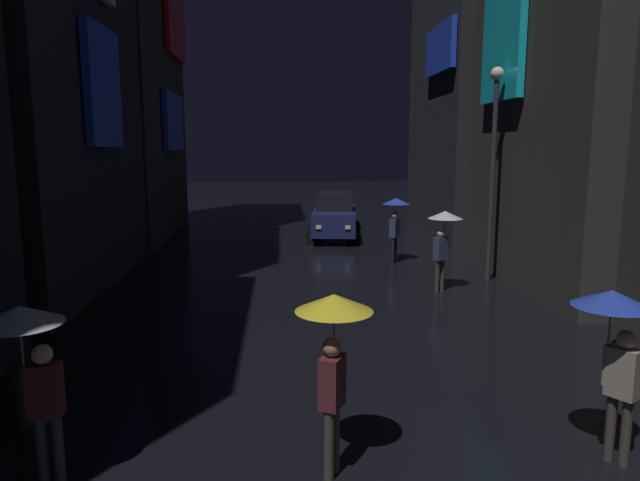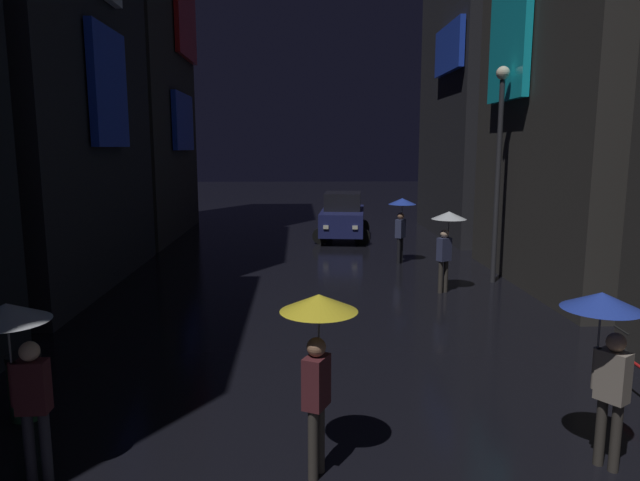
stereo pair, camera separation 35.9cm
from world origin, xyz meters
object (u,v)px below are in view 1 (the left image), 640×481
(pedestrian_foreground_left_clear, at_px, (28,346))
(trash_bin, at_px, (31,389))
(streetlamp_right_far, at_px, (494,151))
(pedestrian_near_crossing_clear, at_px, (444,228))
(pedestrian_foreground_right_blue, at_px, (615,328))
(pedestrian_far_right_blue, at_px, (396,212))
(car_distant, at_px, (335,216))
(pedestrian_midstreet_left_yellow, at_px, (333,334))

(pedestrian_foreground_left_clear, xyz_separation_m, trash_bin, (-0.76, 1.64, -1.20))
(pedestrian_foreground_left_clear, relative_size, streetlamp_right_far, 0.36)
(pedestrian_foreground_left_clear, distance_m, streetlamp_right_far, 12.86)
(pedestrian_near_crossing_clear, bearing_deg, pedestrian_foreground_right_blue, -92.23)
(streetlamp_right_far, bearing_deg, pedestrian_far_right_blue, 126.43)
(streetlamp_right_far, bearing_deg, trash_bin, -140.14)
(trash_bin, bearing_deg, streetlamp_right_far, 39.86)
(pedestrian_foreground_left_clear, relative_size, car_distant, 0.49)
(pedestrian_far_right_blue, height_order, pedestrian_foreground_left_clear, same)
(pedestrian_near_crossing_clear, bearing_deg, trash_bin, -138.65)
(pedestrian_far_right_blue, bearing_deg, pedestrian_foreground_right_blue, -89.18)
(pedestrian_midstreet_left_yellow, xyz_separation_m, car_distant, (1.62, 17.05, -0.74))
(pedestrian_far_right_blue, xyz_separation_m, pedestrian_midstreet_left_yellow, (-3.15, -12.09, 0.00))
(streetlamp_right_far, bearing_deg, pedestrian_midstreet_left_yellow, -119.61)
(trash_bin, bearing_deg, pedestrian_midstreet_left_yellow, -20.00)
(pedestrian_far_right_blue, relative_size, pedestrian_near_crossing_clear, 1.00)
(pedestrian_foreground_left_clear, bearing_deg, pedestrian_foreground_right_blue, 1.35)
(pedestrian_foreground_right_blue, relative_size, trash_bin, 2.28)
(pedestrian_near_crossing_clear, relative_size, trash_bin, 2.28)
(pedestrian_foreground_right_blue, height_order, pedestrian_near_crossing_clear, same)
(pedestrian_far_right_blue, bearing_deg, trash_bin, -124.15)
(pedestrian_foreground_right_blue, xyz_separation_m, streetlamp_right_far, (1.93, 9.25, 1.98))
(pedestrian_foreground_left_clear, bearing_deg, car_distant, 74.08)
(pedestrian_near_crossing_clear, bearing_deg, pedestrian_midstreet_left_yellow, -113.85)
(pedestrian_far_right_blue, bearing_deg, pedestrian_foreground_left_clear, -117.73)
(pedestrian_far_right_blue, xyz_separation_m, car_distant, (-1.53, 4.97, -0.74))
(car_distant, bearing_deg, pedestrian_far_right_blue, -72.90)
(car_distant, bearing_deg, pedestrian_foreground_right_blue, -84.31)
(pedestrian_foreground_right_blue, height_order, streetlamp_right_far, streetlamp_right_far)
(pedestrian_midstreet_left_yellow, bearing_deg, trash_bin, 160.00)
(pedestrian_midstreet_left_yellow, relative_size, streetlamp_right_far, 0.36)
(pedestrian_foreground_left_clear, xyz_separation_m, streetlamp_right_far, (8.54, 9.41, 1.98))
(pedestrian_midstreet_left_yellow, bearing_deg, pedestrian_far_right_blue, 75.39)
(pedestrian_foreground_right_blue, relative_size, car_distant, 0.49)
(car_distant, height_order, trash_bin, car_distant)
(streetlamp_right_far, bearing_deg, pedestrian_near_crossing_clear, -148.23)
(car_distant, bearing_deg, pedestrian_foreground_left_clear, -105.92)
(pedestrian_far_right_blue, xyz_separation_m, streetlamp_right_far, (2.10, -2.85, 1.98))
(pedestrian_near_crossing_clear, height_order, trash_bin, pedestrian_near_crossing_clear)
(pedestrian_far_right_blue, bearing_deg, pedestrian_near_crossing_clear, -82.67)
(car_distant, bearing_deg, trash_bin, -110.00)
(pedestrian_foreground_left_clear, relative_size, pedestrian_midstreet_left_yellow, 1.00)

